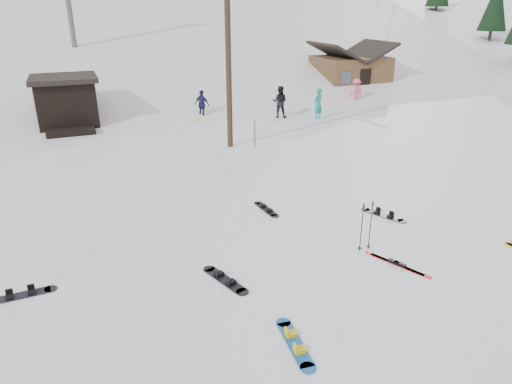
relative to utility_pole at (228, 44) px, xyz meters
name	(u,v)px	position (x,y,z in m)	size (l,w,h in m)	color
ground	(364,344)	(-2.00, -14.00, -4.68)	(200.00, 200.00, 0.00)	white
ski_slope	(118,152)	(-2.00, 41.00, -16.68)	(60.00, 75.00, 45.00)	silver
ridge_right	(379,127)	(36.00, 36.00, -15.68)	(34.00, 85.00, 36.00)	white
treeline_right	(413,58)	(34.00, 28.00, -4.68)	(20.00, 60.00, 10.00)	black
treeline_crest	(91,42)	(-2.00, 72.00, -4.68)	(50.00, 6.00, 10.00)	black
utility_pole	(228,44)	(0.00, 0.00, 0.00)	(2.00, 0.26, 9.00)	#3A2819
trail_sign	(255,120)	(1.10, -0.42, -3.41)	(0.50, 0.09, 1.85)	#595B60
lift_hut	(67,102)	(-7.00, 6.94, -3.32)	(3.40, 4.10, 2.75)	black
cabin	(350,73)	(13.00, 10.00, -3.20)	(5.39, 4.40, 3.77)	brown
hero_snowboard	(295,343)	(-3.29, -13.50, -4.65)	(0.44, 1.67, 0.12)	#185A9E
hero_skis	(397,264)	(0.53, -11.80, -4.65)	(0.85, 1.77, 0.10)	red
ski_poles	(366,226)	(0.20, -10.79, -3.96)	(0.39, 0.10, 1.41)	black
board_scatter_a	(21,295)	(-8.48, -9.64, -4.65)	(1.57, 0.35, 0.11)	black
board_scatter_b	(225,279)	(-3.86, -10.81, -4.65)	(0.75, 1.57, 0.12)	black
board_scatter_d	(383,215)	(2.04, -9.18, -4.65)	(0.85, 1.45, 0.11)	black
board_scatter_f	(266,209)	(-1.27, -7.34, -4.65)	(0.38, 1.43, 0.10)	black
skier_teal	(318,104)	(6.67, 3.47, -3.79)	(0.65, 0.43, 1.78)	#0E9180
skier_dark	(280,102)	(4.72, 4.63, -3.75)	(0.90, 0.70, 1.86)	black
skier_pink	(356,92)	(11.10, 6.21, -3.83)	(1.10, 0.63, 1.71)	#F05480
skier_navy	(202,105)	(0.33, 5.97, -3.84)	(0.99, 0.41, 1.69)	#1B1D44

